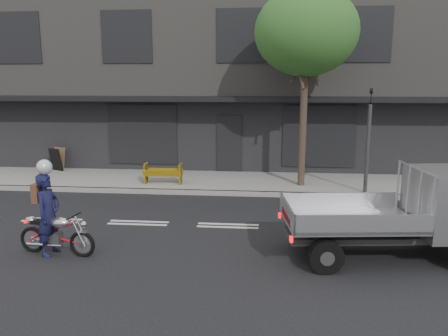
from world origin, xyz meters
TOP-DOWN VIEW (x-y plane):
  - ground at (0.00, 0.00)m, footprint 80.00×80.00m
  - sidewalk at (0.00, 4.70)m, footprint 32.00×3.20m
  - kerb at (0.00, 3.10)m, footprint 32.00×0.20m
  - building_main at (0.00, 11.30)m, footprint 26.00×10.00m
  - street_tree at (2.20, 4.20)m, footprint 3.40×3.40m
  - traffic_light_pole at (4.20, 3.35)m, footprint 0.12×0.12m
  - motorcycle at (-3.54, -2.24)m, footprint 1.80×0.52m
  - rider at (-3.69, -2.24)m, footprint 0.51×0.70m
  - flatbed_ute at (4.49, -1.60)m, footprint 4.44×2.21m
  - construction_barrier at (-2.65, 3.78)m, footprint 1.35×0.57m
  - sandwich_board at (-7.46, 5.71)m, footprint 0.69×0.58m

SIDE VIEW (x-z plane):
  - ground at x=0.00m, z-range 0.00..0.00m
  - sidewalk at x=0.00m, z-range 0.00..0.15m
  - kerb at x=0.00m, z-range 0.00..0.15m
  - motorcycle at x=-3.54m, z-range 0.01..0.94m
  - construction_barrier at x=-2.65m, z-range 0.15..0.90m
  - sandwich_board at x=-7.46m, z-range 0.15..1.07m
  - rider at x=-3.69m, z-range 0.00..1.80m
  - flatbed_ute at x=4.49m, z-range 0.14..2.12m
  - traffic_light_pole at x=4.20m, z-range -0.10..3.40m
  - building_main at x=0.00m, z-range 0.00..8.00m
  - street_tree at x=2.20m, z-range 1.90..8.65m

